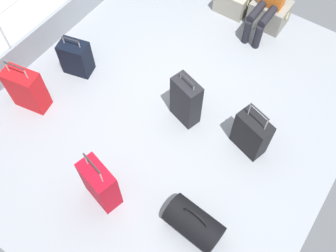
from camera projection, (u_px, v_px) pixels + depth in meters
ground_plane at (173, 109)px, 5.03m from camera, size 4.40×5.20×0.06m
gunwale_port at (51, 30)px, 5.45m from camera, size 0.06×5.20×0.45m
sea_wake at (0, 20)px, 6.35m from camera, size 12.00×12.00×0.01m
cargo_crate_0 at (233, 0)px, 5.84m from camera, size 0.53×0.41×0.36m
cargo_crate_1 at (269, 13)px, 5.68m from camera, size 0.58×0.44×0.39m
passenger_seated at (270, 0)px, 5.28m from camera, size 0.34×0.66×1.09m
suitcase_0 at (27, 89)px, 4.78m from camera, size 0.49×0.32×0.79m
suitcase_1 at (186, 101)px, 4.64m from camera, size 0.43×0.31×0.81m
suitcase_2 at (251, 134)px, 4.46m from camera, size 0.48×0.34×0.80m
suitcase_3 at (76, 58)px, 5.13m from camera, size 0.44×0.35×0.62m
suitcase_4 at (100, 184)px, 4.09m from camera, size 0.48×0.33×0.88m
duffel_bag at (194, 223)px, 4.02m from camera, size 0.65×0.39×0.50m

